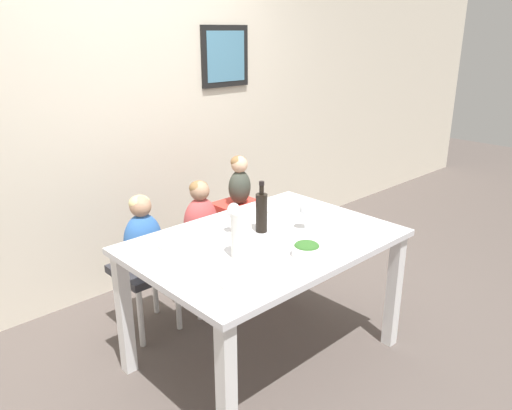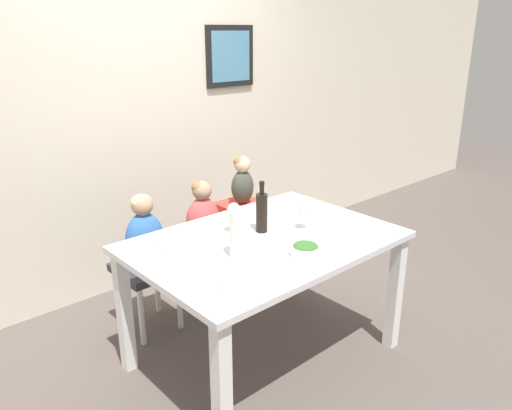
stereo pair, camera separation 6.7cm
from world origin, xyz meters
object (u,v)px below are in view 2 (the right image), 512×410
(wine_glass_far, at_px, (234,212))
(wine_glass_near, at_px, (306,209))
(person_baby_right, at_px, (242,179))
(paper_towel_roll, at_px, (240,235))
(dinner_plate_front_left, at_px, (241,280))
(chair_far_left, at_px, (148,276))
(salad_bowl_large, at_px, (305,250))
(dinner_plate_back_left, at_px, (179,242))
(person_child_left, at_px, (144,233))
(dinner_plate_back_right, at_px, (284,209))
(wine_bottle, at_px, (262,211))
(person_child_center, at_px, (203,216))
(chair_right_highchair, at_px, (243,224))
(chair_far_center, at_px, (204,256))

(wine_glass_far, bearing_deg, wine_glass_near, -35.41)
(person_baby_right, xyz_separation_m, paper_towel_roll, (-0.72, -0.83, 0.03))
(paper_towel_roll, height_order, dinner_plate_front_left, paper_towel_roll)
(chair_far_left, xyz_separation_m, salad_bowl_large, (0.34, -1.04, 0.43))
(dinner_plate_back_left, bearing_deg, salad_bowl_large, -56.03)
(person_child_left, bearing_deg, paper_towel_roll, -83.62)
(paper_towel_roll, bearing_deg, dinner_plate_back_right, 28.04)
(paper_towel_roll, distance_m, dinner_plate_front_left, 0.29)
(wine_glass_near, distance_m, dinner_plate_front_left, 0.74)
(wine_bottle, bearing_deg, wine_glass_far, 145.31)
(dinner_plate_front_left, bearing_deg, person_child_center, 62.88)
(wine_bottle, relative_size, wine_glass_near, 1.66)
(person_child_left, height_order, wine_glass_near, wine_glass_near)
(wine_glass_far, relative_size, salad_bowl_large, 1.19)
(wine_glass_near, bearing_deg, chair_far_left, 127.63)
(wine_glass_far, bearing_deg, person_child_left, 116.26)
(chair_right_highchair, distance_m, paper_towel_roll, 1.15)
(chair_right_highchair, relative_size, dinner_plate_front_left, 2.81)
(paper_towel_roll, bearing_deg, dinner_plate_front_left, -129.49)
(person_baby_right, bearing_deg, person_child_left, -179.98)
(wine_bottle, bearing_deg, person_child_left, 122.10)
(dinner_plate_back_left, distance_m, dinner_plate_back_right, 0.81)
(chair_right_highchair, height_order, dinner_plate_back_right, dinner_plate_back_right)
(wine_bottle, distance_m, dinner_plate_back_left, 0.50)
(wine_bottle, distance_m, wine_glass_near, 0.26)
(chair_far_left, distance_m, dinner_plate_front_left, 1.11)
(chair_far_left, relative_size, chair_far_center, 1.00)
(wine_bottle, relative_size, dinner_plate_front_left, 1.24)
(person_baby_right, distance_m, dinner_plate_back_left, 0.98)
(person_child_center, xyz_separation_m, paper_towel_roll, (-0.36, -0.83, 0.22))
(wine_glass_near, bearing_deg, person_child_left, 127.61)
(person_baby_right, bearing_deg, chair_right_highchair, -90.00)
(chair_far_left, distance_m, chair_far_center, 0.45)
(chair_far_left, relative_size, dinner_plate_front_left, 1.87)
(wine_bottle, bearing_deg, dinner_plate_back_left, 158.05)
(person_baby_right, xyz_separation_m, dinner_plate_back_left, (-0.85, -0.47, -0.09))
(chair_far_left, height_order, wine_bottle, wine_bottle)
(dinner_plate_back_left, height_order, dinner_plate_back_right, same)
(person_child_left, xyz_separation_m, dinner_plate_front_left, (-0.08, -1.03, 0.10))
(chair_right_highchair, bearing_deg, paper_towel_roll, -130.94)
(salad_bowl_large, bearing_deg, dinner_plate_front_left, 178.13)
(person_child_center, bearing_deg, chair_far_left, -179.92)
(dinner_plate_front_left, height_order, dinner_plate_back_left, same)
(dinner_plate_front_left, relative_size, dinner_plate_back_right, 1.00)
(chair_right_highchair, relative_size, salad_bowl_large, 4.49)
(chair_far_left, distance_m, wine_glass_near, 1.14)
(chair_right_highchair, height_order, salad_bowl_large, salad_bowl_large)
(wine_glass_near, bearing_deg, chair_right_highchair, 76.37)
(person_child_center, xyz_separation_m, person_baby_right, (0.36, 0.00, 0.19))
(chair_right_highchair, height_order, person_baby_right, person_baby_right)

